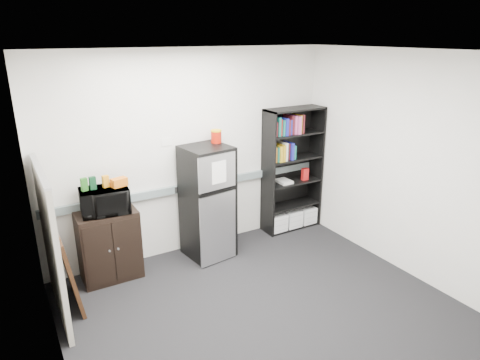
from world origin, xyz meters
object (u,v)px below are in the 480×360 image
(bookshelf, at_px, (292,171))
(cubicle_partition, at_px, (51,244))
(microwave, at_px, (105,201))
(cabinet, at_px, (109,245))
(refrigerator, at_px, (208,202))

(bookshelf, relative_size, cubicle_partition, 1.14)
(bookshelf, height_order, microwave, bookshelf)
(bookshelf, bearing_deg, cabinet, -178.67)
(microwave, height_order, refrigerator, refrigerator)
(cabinet, bearing_deg, microwave, -90.00)
(refrigerator, bearing_deg, bookshelf, -2.04)
(bookshelf, distance_m, refrigerator, 1.49)
(cubicle_partition, distance_m, microwave, 0.80)
(bookshelf, distance_m, cabinet, 2.81)
(bookshelf, relative_size, cabinet, 2.14)
(cabinet, height_order, refrigerator, refrigerator)
(cabinet, bearing_deg, cubicle_partition, -147.48)
(bookshelf, distance_m, cubicle_partition, 3.46)
(bookshelf, bearing_deg, cubicle_partition, -171.94)
(microwave, bearing_deg, bookshelf, 7.52)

